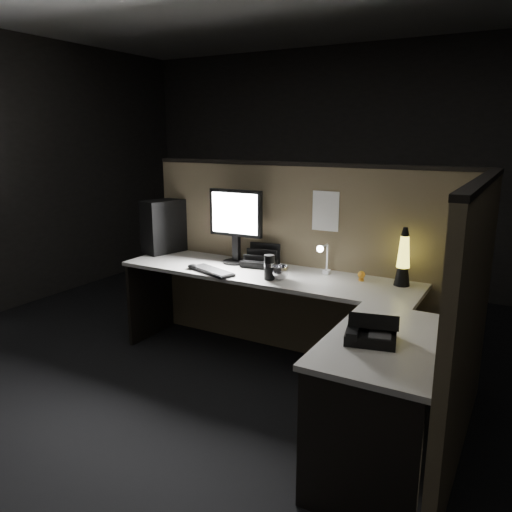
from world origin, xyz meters
The scene contains 17 objects.
floor centered at (0.00, 0.00, 0.00)m, with size 6.00×6.00×0.00m, color black.
room_shell centered at (0.00, 0.00, 1.62)m, with size 6.00×6.00×6.00m.
partition_back centered at (0.00, 0.93, 0.75)m, with size 2.66×0.06×1.50m, color brown.
partition_right centered at (1.33, 0.10, 0.75)m, with size 0.06×1.66×1.50m, color brown.
desk centered at (0.18, 0.25, 0.58)m, with size 2.60×1.60×0.73m.
pc_tower centered at (-1.22, 0.79, 0.96)m, with size 0.20×0.43×0.46m, color black.
monitor centered at (-0.49, 0.74, 1.08)m, with size 0.46×0.20×0.59m.
keyboard centered at (-0.48, 0.40, 0.74)m, with size 0.40×0.13×0.02m, color black.
mouse centered at (-0.67, 0.41, 0.75)m, with size 0.09×0.07×0.04m, color black.
clip_lamp centered at (0.27, 0.71, 0.87)m, with size 0.05×0.19×0.24m.
organizer centered at (-0.27, 0.76, 0.77)m, with size 0.28×0.26×0.19m.
lava_lamp centered at (0.83, 0.77, 0.90)m, with size 0.11×0.11×0.40m.
travel_mug centered at (-0.03, 0.45, 0.82)m, with size 0.08×0.08×0.18m, color black.
steel_mug centered at (0.04, 0.48, 0.78)m, with size 0.12×0.12×0.10m, color silver.
figurine centered at (0.55, 0.73, 0.77)m, with size 0.05×0.05×0.05m, color #FEA528.
pinned_paper centered at (0.20, 0.90, 1.18)m, with size 0.21×0.00×0.30m, color white.
desk_phone centered at (0.92, -0.26, 0.79)m, with size 0.29×0.29×0.15m.
Camera 1 is at (1.56, -2.56, 1.73)m, focal length 35.00 mm.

